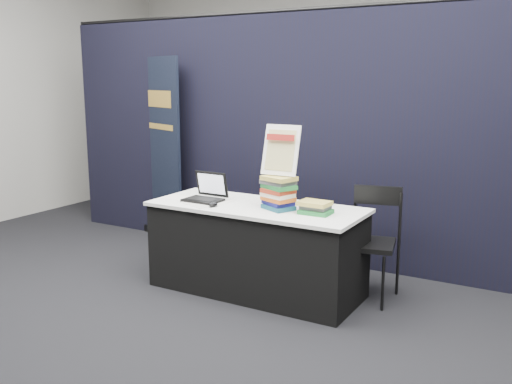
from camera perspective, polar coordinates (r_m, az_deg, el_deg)
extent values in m
plane|color=black|center=(4.52, -3.53, -11.99)|extent=(8.00, 8.00, 0.00)
cube|color=#A9A7A0|center=(7.80, 13.06, 10.78)|extent=(8.00, 0.02, 3.50)
cube|color=black|center=(5.59, 5.46, 5.24)|extent=(6.00, 0.08, 2.40)
cube|color=black|center=(4.84, 0.03, -5.85)|extent=(1.76, 0.71, 0.72)
cube|color=white|center=(4.74, 0.03, -1.51)|extent=(1.80, 0.75, 0.03)
cube|color=black|center=(4.90, -5.34, -0.82)|extent=(0.32, 0.23, 0.02)
cube|color=black|center=(4.97, -4.62, 0.77)|extent=(0.32, 0.06, 0.22)
cube|color=silver|center=(4.96, -4.68, 0.76)|extent=(0.27, 0.05, 0.17)
ellipsoid|color=black|center=(4.70, -4.31, -1.28)|extent=(0.07, 0.11, 0.03)
cube|color=white|center=(5.09, -7.77, -0.54)|extent=(0.28, 0.21, 0.00)
cube|color=white|center=(4.90, -4.21, -0.93)|extent=(0.28, 0.20, 0.00)
cube|color=silver|center=(4.82, -5.58, -1.16)|extent=(0.37, 0.31, 0.00)
cylinder|color=black|center=(5.25, -4.92, 0.44)|extent=(0.08, 0.08, 0.10)
cube|color=#164656|center=(4.60, 2.27, -1.51)|extent=(0.31, 0.28, 0.03)
cube|color=navy|center=(4.59, 2.28, -1.10)|extent=(0.31, 0.28, 0.03)
cube|color=#CF5D1D|center=(4.59, 2.28, -0.68)|extent=(0.31, 0.28, 0.03)
cube|color=#F7E8CA|center=(4.58, 2.28, -0.27)|extent=(0.31, 0.28, 0.03)
cube|color=#9A2D18|center=(4.57, 2.29, 0.15)|extent=(0.31, 0.28, 0.03)
cube|color=#1D6F30|center=(4.57, 2.29, 0.57)|extent=(0.31, 0.28, 0.03)
cube|color=#525358|center=(4.56, 2.29, 0.99)|extent=(0.31, 0.28, 0.03)
cube|color=tan|center=(4.55, 2.30, 1.41)|extent=(0.31, 0.28, 0.03)
cube|color=#1D6F30|center=(4.47, 5.89, -1.95)|extent=(0.23, 0.18, 0.03)
cube|color=#525358|center=(4.47, 5.90, -1.53)|extent=(0.23, 0.18, 0.03)
cube|color=tan|center=(4.46, 5.90, -1.12)|extent=(0.23, 0.18, 0.03)
cube|color=black|center=(4.53, 2.21, 1.79)|extent=(0.20, 0.02, 0.02)
cylinder|color=black|center=(4.63, 1.82, 3.45)|extent=(0.01, 0.10, 0.29)
cylinder|color=black|center=(4.55, 3.63, 3.31)|extent=(0.01, 0.10, 0.29)
cube|color=white|center=(4.55, 2.51, 4.21)|extent=(0.31, 0.12, 0.40)
cube|color=#CBC17F|center=(4.54, 2.46, 4.20)|extent=(0.25, 0.09, 0.32)
cube|color=maroon|center=(4.53, 2.46, 5.48)|extent=(0.24, 0.02, 0.05)
cube|color=black|center=(6.65, -9.35, -4.06)|extent=(0.83, 0.41, 0.08)
cube|color=black|center=(6.48, -9.52, 4.27)|extent=(0.76, 0.32, 2.02)
cube|color=gold|center=(6.42, -9.79, 9.17)|extent=(0.52, 0.21, 0.18)
cube|color=gold|center=(6.44, -9.69, 6.48)|extent=(0.56, 0.22, 0.06)
cylinder|color=black|center=(4.71, 7.99, -8.23)|extent=(0.02, 0.02, 0.44)
cylinder|color=black|center=(4.59, 12.58, -8.94)|extent=(0.02, 0.02, 0.44)
cylinder|color=black|center=(5.06, 9.69, -6.89)|extent=(0.02, 0.02, 0.44)
cylinder|color=black|center=(4.95, 13.97, -7.51)|extent=(0.02, 0.02, 0.44)
cube|color=black|center=(4.75, 11.17, -5.13)|extent=(0.49, 0.49, 0.04)
cube|color=black|center=(4.84, 12.10, -0.32)|extent=(0.39, 0.11, 0.16)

